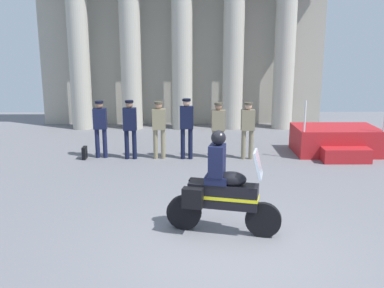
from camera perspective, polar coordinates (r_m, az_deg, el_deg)
The scene contains 11 objects.
ground_plane at distance 7.62m, azimuth 4.58°, elevation -13.59°, with size 28.00×28.00×0.00m, color slate.
colonnade_backdrop at distance 17.46m, azimuth -1.28°, elevation 13.35°, with size 11.22×1.63×6.27m.
reviewing_stand at distance 14.13m, azimuth 18.00°, elevation 0.35°, with size 2.45×2.04×1.71m.
officer_in_row_0 at distance 13.14m, azimuth -11.72°, elevation 2.46°, with size 0.39×0.24×1.68m.
officer_in_row_1 at distance 12.86m, azimuth -7.98°, elevation 2.46°, with size 0.39×0.24×1.72m.
officer_in_row_2 at distance 12.81m, azimuth -4.27°, elevation 2.43°, with size 0.39×0.24×1.68m.
officer_in_row_3 at distance 12.73m, azimuth -0.71°, elevation 2.62°, with size 0.39×0.24×1.76m.
officer_in_row_4 at distance 12.81m, azimuth 3.39°, elevation 2.34°, with size 0.39×0.24×1.64m.
officer_in_row_5 at distance 12.83m, azimuth 7.18°, elevation 2.33°, with size 0.39×0.24×1.66m.
motorcycle_with_rider at distance 7.97m, azimuth 3.53°, elevation -6.05°, with size 2.06×0.86×1.90m.
briefcase_on_ground at distance 13.29m, azimuth -13.65°, elevation -1.12°, with size 0.10×0.32×0.36m, color black.
Camera 1 is at (-0.66, -6.74, 3.48)m, focal length 41.47 mm.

